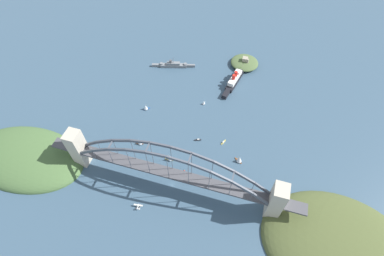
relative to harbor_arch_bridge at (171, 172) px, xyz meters
The scene contains 16 objects.
ground_plane 29.10m from the harbor_arch_bridge, ahead, with size 1400.00×1400.00×0.00m, color #385166.
harbor_arch_bridge is the anchor object (origin of this frame).
headland_west_shore 187.60m from the harbor_arch_bridge, behind, with size 149.41×90.12×31.15m.
headland_east_shore 183.50m from the harbor_arch_bridge, ahead, with size 155.55×117.12×31.67m.
ocean_liner 191.14m from the harbor_arch_bridge, 79.60° to the left, with size 21.67×77.77×19.56m.
naval_cruiser 207.49m from the harbor_arch_bridge, 108.61° to the left, with size 66.74×21.40×17.93m.
fort_island_mid_harbor 236.25m from the harbor_arch_bridge, 79.86° to the left, with size 43.38×42.57×14.89m.
seaplane_taxiing_near_bridge 52.21m from the harbor_arch_bridge, 126.50° to the right, with size 10.16×7.40×4.94m.
small_boat_0 124.91m from the harbor_arch_bridge, 126.32° to the left, with size 8.45×8.41×9.39m.
small_boat_1 40.89m from the harbor_arch_bridge, 113.17° to the left, with size 10.14×5.78×11.79m.
small_boat_2 88.91m from the harbor_arch_bridge, 37.84° to the left, with size 10.17×8.51×10.06m.
small_boat_3 133.76m from the harbor_arch_bridge, 89.19° to the left, with size 3.94×6.95×6.37m.
small_boat_4 74.98m from the harbor_arch_bridge, 80.75° to the left, with size 8.80×4.25×2.42m.
small_boat_5 90.54m from the harbor_arch_bridge, 59.82° to the left, with size 4.72×8.92×2.35m.
small_boat_6 75.43m from the harbor_arch_bridge, 143.62° to the left, with size 10.04×6.00×9.42m.
channel_marker_buoy 35.81m from the harbor_arch_bridge, 69.97° to the left, with size 2.20×2.20×2.75m.
Camera 1 is at (65.01, -137.87, 301.17)m, focal length 26.93 mm.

